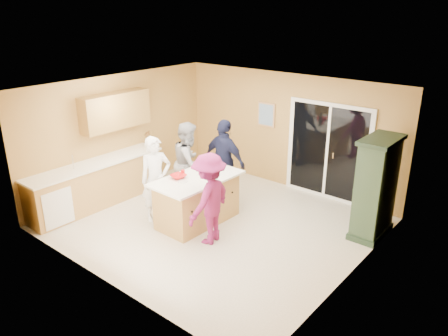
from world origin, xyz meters
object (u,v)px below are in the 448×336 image
Objects in this scene: green_hutch at (376,189)px; woman_navy at (224,162)px; woman_white at (156,179)px; woman_grey at (189,163)px; kitchen_island at (197,201)px; woman_magenta at (209,199)px.

green_hutch reaches higher than woman_navy.
green_hutch is 1.10× the size of woman_white.
woman_navy is at bearing -79.06° from woman_grey.
woman_navy is (-0.20, 1.07, 0.47)m from kitchen_island.
green_hutch reaches higher than woman_magenta.
kitchen_island is at bearing -157.36° from woman_grey.
kitchen_island is at bearing -149.10° from green_hutch.
woman_magenta is at bearing -135.64° from green_hutch.
green_hutch reaches higher than kitchen_island.
green_hutch is at bearing 125.94° from woman_magenta.
woman_white is at bearing 73.75° from woman_navy.
woman_navy reaches higher than woman_magenta.
woman_white is at bearing 154.12° from woman_grey.
green_hutch is at bearing -37.84° from woman_white.
woman_magenta is (1.36, -0.00, -0.02)m from woman_white.
woman_magenta is (1.43, -0.99, -0.05)m from woman_grey.
woman_magenta is at bearing -68.70° from woman_white.
woman_magenta is (0.87, -1.47, -0.08)m from woman_navy.
woman_magenta is (0.67, -0.41, 0.39)m from kitchen_island.
kitchen_island is 0.99× the size of woman_navy.
woman_navy reaches higher than woman_grey.
green_hutch is 1.03× the size of woman_navy.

